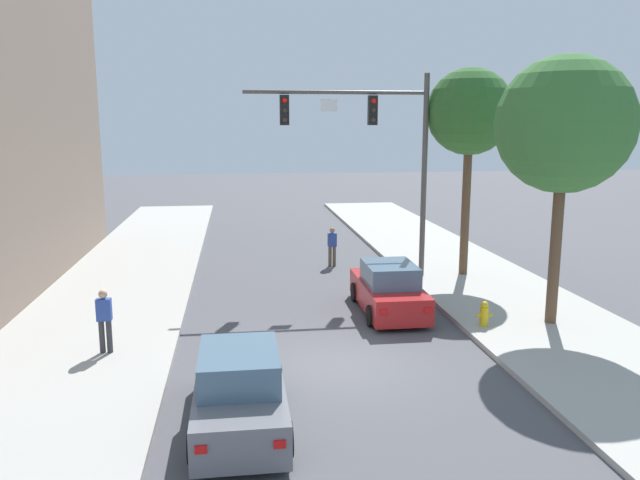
% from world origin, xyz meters
% --- Properties ---
extents(ground_plane, '(120.00, 120.00, 0.00)m').
position_xyz_m(ground_plane, '(0.00, 0.00, 0.00)').
color(ground_plane, '#4C4C51').
extents(sidewalk_left, '(5.00, 60.00, 0.15)m').
position_xyz_m(sidewalk_left, '(-6.50, 0.00, 0.07)').
color(sidewalk_left, '#A8A59E').
rests_on(sidewalk_left, ground).
extents(sidewalk_right, '(5.00, 60.00, 0.15)m').
position_xyz_m(sidewalk_right, '(6.50, 0.00, 0.07)').
color(sidewalk_right, '#A8A59E').
rests_on(sidewalk_right, ground).
extents(traffic_signal_mast, '(6.73, 0.38, 7.50)m').
position_xyz_m(traffic_signal_mast, '(2.70, 8.04, 5.35)').
color(traffic_signal_mast, '#514C47').
rests_on(traffic_signal_mast, sidewalk_right).
extents(car_lead_red, '(1.86, 4.25, 1.60)m').
position_xyz_m(car_lead_red, '(2.32, 4.06, 0.72)').
color(car_lead_red, '#B21E1E').
rests_on(car_lead_red, ground).
extents(car_following_grey, '(1.84, 4.24, 1.60)m').
position_xyz_m(car_following_grey, '(-2.36, -2.80, 0.72)').
color(car_following_grey, slate).
rests_on(car_following_grey, ground).
extents(pedestrian_sidewalk_left_walker, '(0.36, 0.22, 1.64)m').
position_xyz_m(pedestrian_sidewalk_left_walker, '(-5.69, 1.24, 1.06)').
color(pedestrian_sidewalk_left_walker, '#333338').
rests_on(pedestrian_sidewalk_left_walker, sidewalk_left).
extents(pedestrian_crossing_road, '(0.36, 0.22, 1.64)m').
position_xyz_m(pedestrian_crossing_road, '(1.56, 10.64, 0.91)').
color(pedestrian_crossing_road, brown).
rests_on(pedestrian_crossing_road, ground).
extents(fire_hydrant, '(0.48, 0.24, 0.72)m').
position_xyz_m(fire_hydrant, '(4.62, 1.99, 0.51)').
color(fire_hydrant, gold).
rests_on(fire_hydrant, sidewalk_right).
extents(street_tree_nearest, '(3.80, 3.80, 7.58)m').
position_xyz_m(street_tree_nearest, '(6.68, 2.04, 5.80)').
color(street_tree_nearest, brown).
rests_on(street_tree_nearest, sidewalk_right).
extents(street_tree_second, '(3.20, 3.20, 7.74)m').
position_xyz_m(street_tree_second, '(6.29, 8.10, 6.24)').
color(street_tree_second, brown).
rests_on(street_tree_second, sidewalk_right).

